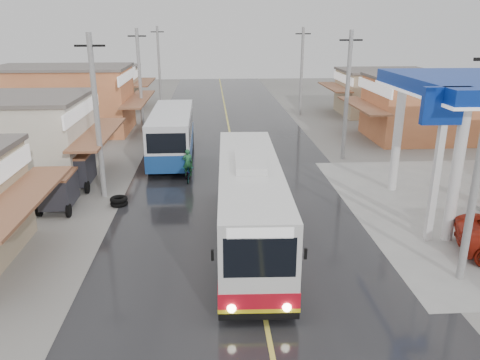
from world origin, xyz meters
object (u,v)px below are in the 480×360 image
(tricycle_far, at_px, (77,168))
(coach_bus, at_px, (249,203))
(tricycle_near, at_px, (58,189))
(cyclist, at_px, (188,170))
(second_bus, at_px, (172,134))
(tyre_stack, at_px, (119,201))

(tricycle_far, bearing_deg, coach_bus, -40.09)
(tricycle_near, bearing_deg, cyclist, 32.10)
(second_bus, height_order, cyclist, second_bus)
(tricycle_far, height_order, tyre_stack, tricycle_far)
(tricycle_near, relative_size, tyre_stack, 2.76)
(coach_bus, distance_m, tricycle_near, 9.54)
(cyclist, bearing_deg, tricycle_near, -146.78)
(second_bus, xyz_separation_m, tricycle_far, (-4.65, -5.32, -0.57))
(cyclist, relative_size, tyre_stack, 2.21)
(coach_bus, height_order, tricycle_far, coach_bus)
(second_bus, distance_m, cyclist, 4.91)
(second_bus, bearing_deg, cyclist, -76.27)
(second_bus, xyz_separation_m, tyre_stack, (-2.03, -8.12, -1.43))
(tricycle_far, bearing_deg, tyre_stack, -47.20)
(second_bus, distance_m, tricycle_far, 7.09)
(tricycle_far, bearing_deg, cyclist, 6.14)
(coach_bus, xyz_separation_m, tricycle_near, (-8.65, 3.97, -0.69))
(tricycle_near, bearing_deg, tyre_stack, 6.84)
(tricycle_far, bearing_deg, second_bus, 48.45)
(tricycle_near, height_order, tyre_stack, tricycle_near)
(tricycle_near, distance_m, tyre_stack, 2.82)
(tyre_stack, bearing_deg, tricycle_near, -172.22)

